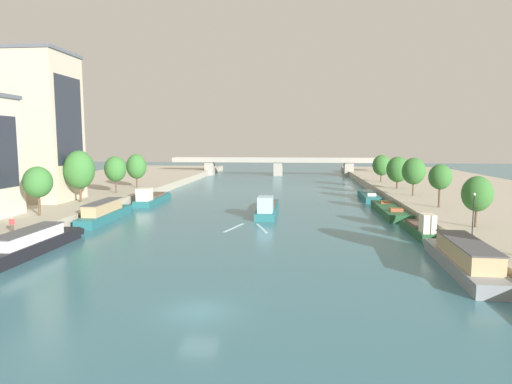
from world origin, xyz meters
TOP-DOWN VIEW (x-y plane):
  - ground_plane at (0.00, 0.00)m, footprint 400.00×400.00m
  - quay_left at (-40.53, 55.00)m, footprint 36.00×170.00m
  - quay_right at (40.53, 55.00)m, footprint 36.00×170.00m
  - barge_midriver at (1.77, 39.74)m, footprint 3.04×17.52m
  - wake_behind_barge at (0.02, 28.04)m, footprint 5.60×5.89m
  - moored_boat_left_downstream at (-20.03, 13.47)m, footprint 2.91×14.98m
  - moored_boat_left_gap_after at (-20.72, 31.51)m, footprint 3.02×15.47m
  - moored_boat_left_near at (-20.00, 49.34)m, footprint 3.48×15.07m
  - moored_boat_right_near at (20.82, 11.11)m, footprint 3.68×16.05m
  - moored_boat_right_gap_after at (20.89, 25.32)m, footprint 2.06×10.49m
  - moored_boat_right_lone at (20.58, 41.16)m, footprint 3.38×16.94m
  - moored_boat_right_far at (20.10, 58.44)m, footprint 3.04×13.72m
  - tree_left_second at (-26.77, 25.60)m, footprint 3.63×3.63m
  - tree_left_midway at (-27.73, 38.27)m, footprint 4.66×4.66m
  - tree_left_past_mid at (-27.04, 50.25)m, footprint 3.93×3.93m
  - tree_left_by_lamp at (-26.84, 60.33)m, footprint 4.05×4.05m
  - tree_right_end_of_row at (26.20, 22.87)m, footprint 3.28×3.28m
  - tree_right_nearest at (26.82, 37.71)m, footprint 3.24×3.24m
  - tree_right_second at (26.60, 51.41)m, footprint 4.01×4.01m
  - tree_right_past_mid at (26.44, 63.19)m, footprint 4.40×4.40m
  - tree_right_by_lamp at (25.94, 77.79)m, footprint 4.13×4.13m
  - lamppost_right_bank at (24.01, 17.99)m, footprint 0.28×0.28m
  - building_left_far_end at (-37.60, 39.86)m, footprint 16.01×10.16m
  - bridge_far at (0.00, 114.52)m, footprint 69.06×4.40m
  - person_on_quay at (-23.51, 15.39)m, footprint 0.39×0.42m

SIDE VIEW (x-z plane):
  - ground_plane at x=0.00m, z-range 0.00..0.00m
  - wake_behind_barge at x=0.02m, z-range 0.00..0.03m
  - moored_boat_right_far at x=20.10m, z-range -0.52..1.68m
  - moored_boat_right_lone at x=20.58m, z-range -0.53..1.70m
  - quay_left at x=-40.53m, z-range 0.00..1.63m
  - quay_right at x=40.53m, z-range 0.00..1.63m
  - moored_boat_right_gap_after at x=20.89m, z-range -0.66..2.44m
  - moored_boat_left_near at x=-20.00m, z-range -0.66..2.46m
  - barge_midriver at x=1.77m, z-range -0.69..2.55m
  - moored_boat_left_downstream at x=-20.03m, z-range -0.20..2.29m
  - moored_boat_right_near at x=20.82m, z-range -0.23..2.52m
  - moored_boat_left_gap_after at x=-20.72m, z-range -0.23..2.59m
  - person_on_quay at x=-23.51m, z-range 1.74..3.37m
  - bridge_far at x=0.00m, z-range 0.87..6.70m
  - lamppost_right_bank at x=24.01m, z-range 1.85..6.26m
  - tree_right_end_of_row at x=26.20m, z-range 2.52..8.25m
  - tree_right_past_mid at x=26.44m, z-range 2.26..8.70m
  - tree_right_by_lamp at x=25.94m, z-range 2.37..8.70m
  - tree_left_by_lamp at x=-26.84m, z-range 2.51..9.40m
  - tree_right_second at x=26.60m, z-range 2.62..9.29m
  - tree_left_second at x=-26.77m, z-range 2.78..9.13m
  - tree_right_nearest at x=26.82m, z-range 2.91..9.18m
  - tree_left_past_mid at x=-27.04m, z-range 2.68..9.49m
  - tree_left_midway at x=-27.73m, z-range 2.67..10.77m
  - building_left_far_end at x=-37.60m, z-range 1.64..25.26m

